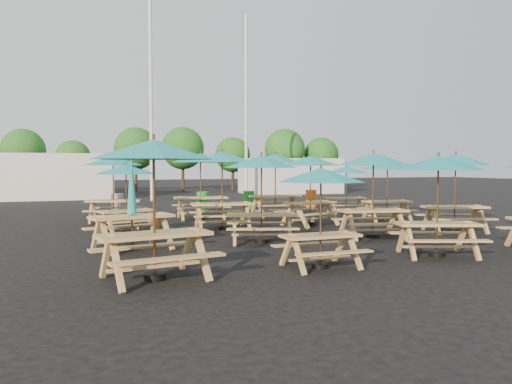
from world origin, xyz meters
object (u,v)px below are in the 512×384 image
object	(u,v)px
waste_bin_0	(118,204)
picnic_unit_6	(222,162)
picnic_unit_3	(113,165)
picnic_unit_10	(311,165)
picnic_unit_4	(321,181)
picnic_unit_14	(387,169)
picnic_unit_1	(132,207)
picnic_unit_15	(346,172)
picnic_unit_9	(373,164)
waste_bin_3	(311,198)
waste_bin_1	(203,201)
waste_bin_2	(249,200)
picnic_unit_2	(126,173)
picnic_unit_0	(154,158)
picnic_unit_8	(438,169)
picnic_unit_13	(456,164)
picnic_unit_7	(201,162)
picnic_unit_5	(261,167)

from	to	relation	value
waste_bin_0	picnic_unit_6	bearing A→B (deg)	-66.99
picnic_unit_3	picnic_unit_10	world-z (taller)	picnic_unit_3
waste_bin_0	picnic_unit_4	bearing A→B (deg)	-77.35
waste_bin_0	picnic_unit_14	bearing A→B (deg)	-34.50
picnic_unit_3	waste_bin_0	size ratio (longest dim) A/B	2.90
picnic_unit_1	picnic_unit_3	size ratio (longest dim) A/B	1.01
picnic_unit_15	waste_bin_0	world-z (taller)	picnic_unit_15
picnic_unit_9	waste_bin_3	xyz separation A→B (m)	(3.02, 10.16, -1.66)
waste_bin_1	waste_bin_2	world-z (taller)	same
picnic_unit_2	picnic_unit_15	xyz separation A→B (m)	(9.51, 3.31, -0.05)
picnic_unit_2	waste_bin_3	xyz separation A→B (m)	(9.51, 6.74, -1.39)
picnic_unit_6	picnic_unit_15	distance (m)	7.34
picnic_unit_0	waste_bin_1	bearing A→B (deg)	62.01
picnic_unit_9	picnic_unit_15	xyz separation A→B (m)	(3.01, 6.73, -0.32)
picnic_unit_2	waste_bin_0	bearing A→B (deg)	69.74
picnic_unit_6	waste_bin_0	xyz separation A→B (m)	(-2.79, 6.58, -1.76)
picnic_unit_10	waste_bin_0	world-z (taller)	picnic_unit_10
picnic_unit_1	picnic_unit_8	world-z (taller)	picnic_unit_1
picnic_unit_6	picnic_unit_13	bearing A→B (deg)	-19.38
picnic_unit_9	waste_bin_3	size ratio (longest dim) A/B	2.84
picnic_unit_0	picnic_unit_7	world-z (taller)	picnic_unit_7
waste_bin_0	waste_bin_3	size ratio (longest dim) A/B	1.00
picnic_unit_2	picnic_unit_3	xyz separation A→B (m)	(-0.17, 3.16, 0.27)
picnic_unit_4	picnic_unit_6	xyz separation A→B (m)	(-0.17, 6.61, 0.44)
picnic_unit_4	picnic_unit_9	xyz separation A→B (m)	(3.32, 3.26, 0.35)
picnic_unit_15	picnic_unit_10	bearing A→B (deg)	-123.94
picnic_unit_1	picnic_unit_13	xyz separation A→B (m)	(9.70, -0.09, 1.06)
waste_bin_2	picnic_unit_2	bearing A→B (deg)	-132.66
picnic_unit_2	waste_bin_2	bearing A→B (deg)	28.97
picnic_unit_2	picnic_unit_1	bearing A→B (deg)	-111.05
picnic_unit_2	picnic_unit_14	xyz separation A→B (m)	(9.43, 0.17, 0.12)
picnic_unit_1	picnic_unit_3	bearing A→B (deg)	75.75
picnic_unit_8	waste_bin_1	xyz separation A→B (m)	(-2.24, 13.18, -1.54)
picnic_unit_5	picnic_unit_13	distance (m)	6.36
picnic_unit_3	picnic_unit_5	size ratio (longest dim) A/B	0.98
picnic_unit_6	waste_bin_1	world-z (taller)	picnic_unit_6
waste_bin_2	picnic_unit_14	bearing A→B (deg)	-64.51
picnic_unit_4	picnic_unit_2	bearing A→B (deg)	114.18
picnic_unit_4	picnic_unit_5	distance (m)	3.46
picnic_unit_0	picnic_unit_13	world-z (taller)	picnic_unit_0
waste_bin_1	picnic_unit_15	bearing A→B (deg)	-32.20
picnic_unit_5	picnic_unit_10	world-z (taller)	picnic_unit_10
picnic_unit_6	picnic_unit_3	bearing A→B (deg)	140.90
picnic_unit_6	picnic_unit_14	xyz separation A→B (m)	(6.43, 0.24, -0.25)
picnic_unit_2	picnic_unit_10	distance (m)	6.14
picnic_unit_6	picnic_unit_13	distance (m)	7.27
picnic_unit_2	picnic_unit_7	size ratio (longest dim) A/B	0.91
waste_bin_2	waste_bin_3	xyz separation A→B (m)	(3.24, -0.07, 0.00)
picnic_unit_6	picnic_unit_10	size ratio (longest dim) A/B	0.95
waste_bin_3	picnic_unit_1	bearing A→B (deg)	-134.38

